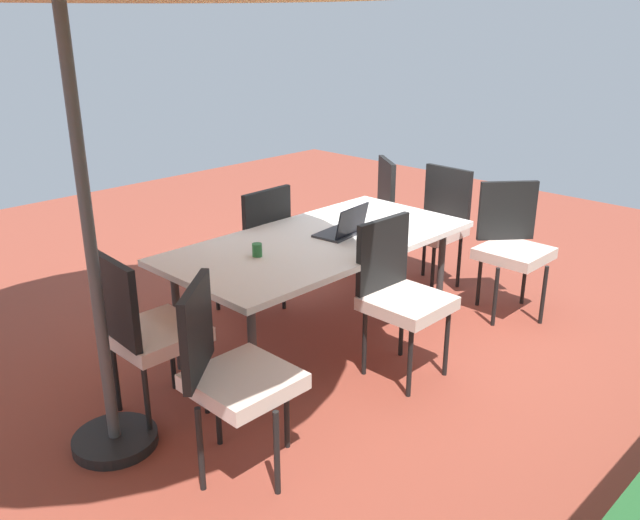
% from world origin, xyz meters
% --- Properties ---
extents(ground_plane, '(10.00, 10.00, 0.02)m').
position_xyz_m(ground_plane, '(0.00, 0.00, -0.01)').
color(ground_plane, brown).
extents(dining_table, '(2.11, 1.02, 0.74)m').
position_xyz_m(dining_table, '(0.00, 0.00, 0.70)').
color(dining_table, silver).
rests_on(dining_table, ground_plane).
extents(chair_east, '(0.47, 0.46, 0.98)m').
position_xyz_m(chair_east, '(1.33, -0.03, 0.55)').
color(chair_east, beige).
rests_on(chair_east, ground_plane).
extents(chair_south, '(0.46, 0.47, 0.98)m').
position_xyz_m(chair_south, '(-0.00, -0.68, 0.55)').
color(chair_south, beige).
rests_on(chair_south, ground_plane).
extents(chair_northwest, '(0.58, 0.59, 0.98)m').
position_xyz_m(chair_northwest, '(-1.34, 0.68, 0.55)').
color(chair_northwest, beige).
rests_on(chair_northwest, ground_plane).
extents(chair_southwest, '(0.58, 0.58, 0.98)m').
position_xyz_m(chair_southwest, '(-1.30, -0.67, 0.55)').
color(chair_southwest, beige).
rests_on(chair_southwest, ground_plane).
extents(chair_northeast, '(0.58, 0.58, 0.98)m').
position_xyz_m(chair_northeast, '(1.29, 0.66, 0.55)').
color(chair_northeast, beige).
rests_on(chair_northeast, ground_plane).
extents(chair_west, '(0.47, 0.46, 0.98)m').
position_xyz_m(chair_west, '(-1.38, -0.03, 0.55)').
color(chair_west, beige).
rests_on(chair_west, ground_plane).
extents(chair_north, '(0.46, 0.47, 0.98)m').
position_xyz_m(chair_north, '(-0.03, 0.65, 0.55)').
color(chair_north, beige).
rests_on(chair_north, ground_plane).
extents(laptop, '(0.35, 0.28, 0.21)m').
position_xyz_m(laptop, '(-0.16, 0.06, 0.79)').
color(laptop, '#2D2D33').
rests_on(laptop, dining_table).
extents(cup, '(0.06, 0.06, 0.08)m').
position_xyz_m(cup, '(0.51, -0.04, 0.78)').
color(cup, '#286B33').
rests_on(cup, dining_table).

